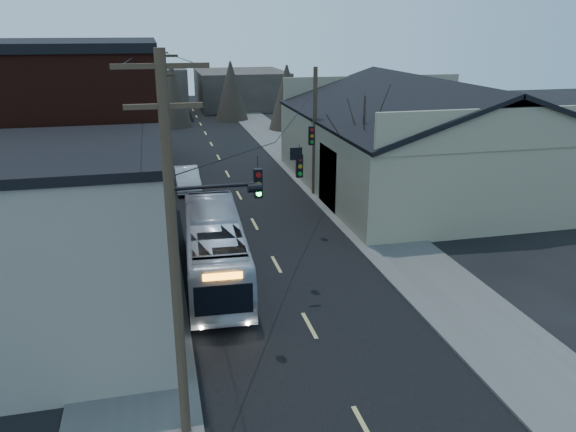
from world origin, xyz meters
The scene contains 13 objects.
road_surface centered at (0.00, 30.00, 0.01)m, with size 9.00×110.00×0.02m, color black.
sidewalk_left centered at (-6.50, 30.00, 0.06)m, with size 4.00×110.00×0.12m, color #474744.
sidewalk_right centered at (6.50, 30.00, 0.06)m, with size 4.00×110.00×0.12m, color #474744.
building_clapboard centered at (-9.00, 9.00, 3.50)m, with size 8.00×8.00×7.00m, color slate.
building_brick centered at (-10.00, 20.00, 5.00)m, with size 10.00×12.00×10.00m, color black.
building_left_far centered at (-9.50, 36.00, 3.50)m, with size 9.00×14.00×7.00m, color #2F2B25.
warehouse centered at (13.00, 25.00, 2.70)m, with size 16.16×20.60×7.73m.
building_far_left centered at (-6.00, 65.00, 3.00)m, with size 10.00×12.00×6.00m, color #2F2B25.
building_far_right centered at (7.00, 70.00, 2.50)m, with size 12.00×14.00×5.00m, color #2F2B25.
bare_tree centered at (6.50, 20.00, 3.60)m, with size 0.40×0.40×7.20m, color black.
utility_lines centered at (-3.11, 24.14, 4.95)m, with size 11.24×45.28×10.50m.
bus centered at (-3.00, 13.17, 1.48)m, with size 2.48×10.59×2.95m, color silver.
parked_car centered at (-3.30, 28.42, 0.76)m, with size 1.62×4.64×1.53m, color #B3B6BB.
Camera 1 is at (-5.22, -10.39, 10.96)m, focal length 35.00 mm.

